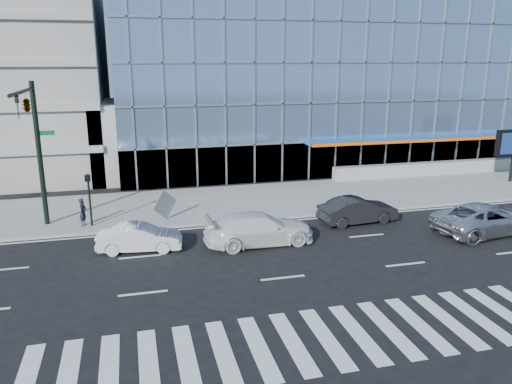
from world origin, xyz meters
The scene contains 13 objects.
ground centered at (0.00, 0.00, 0.00)m, with size 160.00×160.00×0.00m, color black.
sidewalk centered at (0.00, 8.00, 0.07)m, with size 120.00×8.00×0.15m, color gray.
theatre_building centered at (14.00, 26.00, 7.50)m, with size 42.00×26.00×15.00m, color #7092BB.
ramp_block centered at (-6.00, 18.00, 3.00)m, with size 6.00×8.00×6.00m, color gray.
retaining_wall centered at (24.00, 11.60, 0.65)m, with size 30.00×0.80×1.00m, color gray.
traffic_signal centered at (-11.00, 4.57, 6.16)m, with size 1.14×5.74×8.00m.
ped_signal_post centered at (-8.50, 4.94, 2.14)m, with size 0.30×0.33×3.00m.
silver_suv centered at (12.47, -1.25, 0.84)m, with size 2.78×6.04×1.68m, color silver.
white_suv centered at (0.05, 0.29, 0.83)m, with size 2.32×5.71×1.66m, color white.
white_sedan centered at (-5.95, 0.84, 0.68)m, with size 1.44×4.14×1.36m, color silver.
dark_sedan centered at (6.47, 2.14, 0.76)m, with size 1.61×4.63×1.53m, color black.
pedestrian centered at (-8.93, 5.16, 0.94)m, with size 0.57×0.38×1.57m, color black.
tilted_panel centered at (-4.38, 5.07, 1.07)m, with size 1.30×0.06×1.30m, color gray.
Camera 1 is at (-6.12, -23.20, 9.33)m, focal length 35.00 mm.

